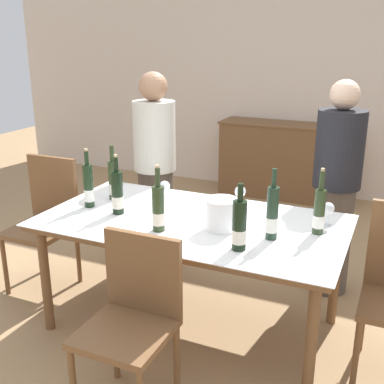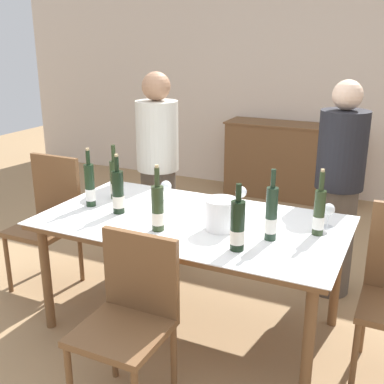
{
  "view_description": "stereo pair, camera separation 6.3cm",
  "coord_description": "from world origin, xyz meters",
  "px_view_note": "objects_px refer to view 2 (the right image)",
  "views": [
    {
      "loc": [
        1.12,
        -2.5,
        1.81
      ],
      "look_at": [
        0.0,
        0.0,
        0.92
      ],
      "focal_mm": 45.0,
      "sensor_mm": 36.0,
      "label": 1
    },
    {
      "loc": [
        1.18,
        -2.47,
        1.81
      ],
      "look_at": [
        0.0,
        0.0,
        0.92
      ],
      "focal_mm": 45.0,
      "sensor_mm": 36.0,
      "label": 2
    }
  ],
  "objects_px": {
    "sideboard_cabinet": "(289,161)",
    "wine_bottle_2": "(158,209)",
    "ice_bucket": "(221,213)",
    "dining_table": "(192,230)",
    "wine_bottle_6": "(118,193)",
    "chair_left_end": "(49,213)",
    "wine_bottle_4": "(271,215)",
    "person_host": "(158,172)",
    "wine_bottle_1": "(319,213)",
    "wine_glass_1": "(329,211)",
    "wine_glass_2": "(241,193)",
    "person_guest_left": "(338,192)",
    "wine_bottle_3": "(90,186)",
    "chair_near_front": "(130,311)",
    "wine_glass_0": "(166,187)",
    "wine_bottle_0": "(238,227)",
    "wine_bottle_5": "(115,180)"
  },
  "relations": [
    {
      "from": "sideboard_cabinet",
      "to": "wine_bottle_2",
      "type": "xyz_separation_m",
      "value": [
        0.02,
        -3.11,
        0.44
      ]
    },
    {
      "from": "ice_bucket",
      "to": "dining_table",
      "type": "bearing_deg",
      "value": 164.21
    },
    {
      "from": "dining_table",
      "to": "wine_bottle_6",
      "type": "relative_size",
      "value": 4.83
    },
    {
      "from": "sideboard_cabinet",
      "to": "wine_bottle_2",
      "type": "height_order",
      "value": "wine_bottle_2"
    },
    {
      "from": "chair_left_end",
      "to": "dining_table",
      "type": "bearing_deg",
      "value": -4.25
    },
    {
      "from": "wine_bottle_4",
      "to": "person_host",
      "type": "height_order",
      "value": "person_host"
    },
    {
      "from": "wine_bottle_1",
      "to": "chair_left_end",
      "type": "bearing_deg",
      "value": -179.57
    },
    {
      "from": "wine_bottle_6",
      "to": "chair_left_end",
      "type": "xyz_separation_m",
      "value": [
        -0.74,
        0.17,
        -0.32
      ]
    },
    {
      "from": "sideboard_cabinet",
      "to": "wine_glass_1",
      "type": "relative_size",
      "value": 9.97
    },
    {
      "from": "wine_glass_2",
      "to": "sideboard_cabinet",
      "type": "bearing_deg",
      "value": 97.28
    },
    {
      "from": "wine_bottle_6",
      "to": "person_guest_left",
      "type": "relative_size",
      "value": 0.25
    },
    {
      "from": "wine_bottle_3",
      "to": "wine_bottle_4",
      "type": "bearing_deg",
      "value": -1.16
    },
    {
      "from": "chair_near_front",
      "to": "wine_glass_0",
      "type": "bearing_deg",
      "value": 108.57
    },
    {
      "from": "wine_bottle_2",
      "to": "wine_bottle_3",
      "type": "xyz_separation_m",
      "value": [
        -0.61,
        0.17,
        0.01
      ]
    },
    {
      "from": "sideboard_cabinet",
      "to": "person_host",
      "type": "xyz_separation_m",
      "value": [
        -0.52,
        -2.14,
        0.35
      ]
    },
    {
      "from": "wine_glass_2",
      "to": "person_host",
      "type": "height_order",
      "value": "person_host"
    },
    {
      "from": "wine_glass_0",
      "to": "person_host",
      "type": "xyz_separation_m",
      "value": [
        -0.33,
        0.47,
        -0.05
      ]
    },
    {
      "from": "person_guest_left",
      "to": "sideboard_cabinet",
      "type": "bearing_deg",
      "value": 112.97
    },
    {
      "from": "wine_glass_0",
      "to": "person_host",
      "type": "height_order",
      "value": "person_host"
    },
    {
      "from": "wine_bottle_6",
      "to": "ice_bucket",
      "type": "bearing_deg",
      "value": 1.94
    },
    {
      "from": "wine_bottle_1",
      "to": "wine_bottle_3",
      "type": "relative_size",
      "value": 0.98
    },
    {
      "from": "wine_bottle_0",
      "to": "person_guest_left",
      "type": "relative_size",
      "value": 0.23
    },
    {
      "from": "wine_bottle_1",
      "to": "wine_bottle_6",
      "type": "height_order",
      "value": "wine_bottle_1"
    },
    {
      "from": "sideboard_cabinet",
      "to": "wine_bottle_3",
      "type": "distance_m",
      "value": 3.02
    },
    {
      "from": "dining_table",
      "to": "wine_glass_0",
      "type": "bearing_deg",
      "value": 140.2
    },
    {
      "from": "ice_bucket",
      "to": "wine_bottle_2",
      "type": "bearing_deg",
      "value": -152.55
    },
    {
      "from": "chair_near_front",
      "to": "chair_left_end",
      "type": "distance_m",
      "value": 1.48
    },
    {
      "from": "wine_bottle_2",
      "to": "chair_near_front",
      "type": "xyz_separation_m",
      "value": [
        0.12,
        -0.51,
        -0.35
      ]
    },
    {
      "from": "dining_table",
      "to": "chair_near_front",
      "type": "bearing_deg",
      "value": -89.06
    },
    {
      "from": "ice_bucket",
      "to": "wine_bottle_0",
      "type": "xyz_separation_m",
      "value": [
        0.18,
        -0.22,
        0.03
      ]
    },
    {
      "from": "wine_bottle_1",
      "to": "wine_bottle_3",
      "type": "xyz_separation_m",
      "value": [
        -1.45,
        -0.16,
        0.01
      ]
    },
    {
      "from": "wine_bottle_3",
      "to": "wine_glass_0",
      "type": "distance_m",
      "value": 0.51
    },
    {
      "from": "wine_bottle_0",
      "to": "wine_glass_1",
      "type": "xyz_separation_m",
      "value": [
        0.37,
        0.52,
        -0.02
      ]
    },
    {
      "from": "wine_bottle_0",
      "to": "wine_bottle_4",
      "type": "distance_m",
      "value": 0.24
    },
    {
      "from": "sideboard_cabinet",
      "to": "wine_bottle_0",
      "type": "xyz_separation_m",
      "value": [
        0.53,
        -3.16,
        0.44
      ]
    },
    {
      "from": "wine_bottle_3",
      "to": "person_host",
      "type": "bearing_deg",
      "value": 85.65
    },
    {
      "from": "wine_bottle_0",
      "to": "chair_near_front",
      "type": "distance_m",
      "value": 0.69
    },
    {
      "from": "wine_glass_2",
      "to": "person_host",
      "type": "relative_size",
      "value": 0.09
    },
    {
      "from": "wine_bottle_0",
      "to": "wine_bottle_2",
      "type": "bearing_deg",
      "value": 173.67
    },
    {
      "from": "wine_bottle_0",
      "to": "person_host",
      "type": "relative_size",
      "value": 0.23
    },
    {
      "from": "ice_bucket",
      "to": "wine_bottle_5",
      "type": "height_order",
      "value": "wine_bottle_5"
    },
    {
      "from": "ice_bucket",
      "to": "wine_glass_0",
      "type": "height_order",
      "value": "ice_bucket"
    },
    {
      "from": "person_host",
      "to": "wine_bottle_5",
      "type": "bearing_deg",
      "value": -89.86
    },
    {
      "from": "person_host",
      "to": "wine_glass_0",
      "type": "bearing_deg",
      "value": -55.22
    },
    {
      "from": "dining_table",
      "to": "wine_bottle_6",
      "type": "bearing_deg",
      "value": -169.99
    },
    {
      "from": "wine_bottle_5",
      "to": "chair_left_end",
      "type": "bearing_deg",
      "value": -174.77
    },
    {
      "from": "wine_glass_1",
      "to": "wine_glass_2",
      "type": "distance_m",
      "value": 0.58
    },
    {
      "from": "dining_table",
      "to": "wine_glass_1",
      "type": "height_order",
      "value": "wine_glass_1"
    },
    {
      "from": "wine_bottle_0",
      "to": "person_guest_left",
      "type": "xyz_separation_m",
      "value": [
        0.33,
        1.14,
        -0.1
      ]
    },
    {
      "from": "ice_bucket",
      "to": "wine_glass_1",
      "type": "bearing_deg",
      "value": 28.1
    }
  ]
}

